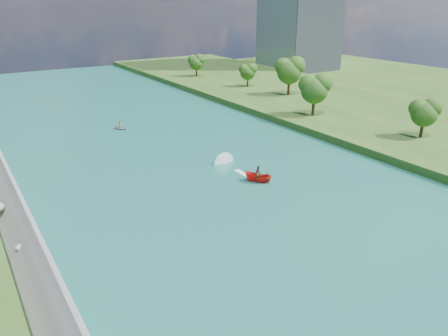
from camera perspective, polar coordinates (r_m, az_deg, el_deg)
ground at (r=48.36m, az=10.10°, el=-9.59°), size 260.00×260.00×0.00m
river_water at (r=62.73m, az=-2.15°, el=-1.71°), size 55.00×240.00×0.10m
berm_east at (r=96.00m, az=24.35°, el=5.03°), size 44.00×240.00×1.50m
riprap_bank at (r=54.27m, az=-26.10°, el=-5.84°), size 4.86×236.00×4.28m
trees_east at (r=93.12m, az=16.80°, el=9.07°), size 17.53×140.15×11.19m
motorboat at (r=63.50m, az=3.53°, el=-0.75°), size 3.60×18.82×2.11m
raft at (r=89.92m, az=-13.37°, el=5.19°), size 3.22×3.56×1.71m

